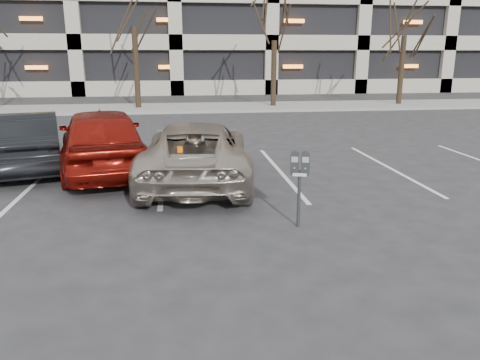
{
  "coord_description": "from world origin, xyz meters",
  "views": [
    {
      "loc": [
        -1.01,
        -8.47,
        2.77
      ],
      "look_at": [
        -0.12,
        -1.76,
        0.94
      ],
      "focal_mm": 35.0,
      "sensor_mm": 36.0,
      "label": 1
    }
  ],
  "objects": [
    {
      "name": "car_dark",
      "position": [
        -4.73,
        3.42,
        0.7
      ],
      "size": [
        2.51,
        4.5,
        1.4
      ],
      "primitive_type": "imported",
      "rotation": [
        0.0,
        0.0,
        3.4
      ],
      "color": "black",
      "rests_on": "ground"
    },
    {
      "name": "stall_lines",
      "position": [
        -1.4,
        2.3,
        0.01
      ],
      "size": [
        16.9,
        5.2,
        0.0
      ],
      "color": "silver",
      "rests_on": "ground"
    },
    {
      "name": "car_red",
      "position": [
        -2.82,
        2.81,
        0.8
      ],
      "size": [
        2.77,
        4.97,
        1.6
      ],
      "primitive_type": "imported",
      "rotation": [
        0.0,
        0.0,
        3.34
      ],
      "color": "maroon",
      "rests_on": "ground"
    },
    {
      "name": "sidewalk",
      "position": [
        0.0,
        16.0,
        0.06
      ],
      "size": [
        80.0,
        4.0,
        0.12
      ],
      "primitive_type": "cube",
      "color": "gray",
      "rests_on": "ground"
    },
    {
      "name": "parking_meter",
      "position": [
        0.9,
        -1.38,
        0.96
      ],
      "size": [
        0.34,
        0.2,
        1.25
      ],
      "rotation": [
        0.0,
        0.0,
        -0.28
      ],
      "color": "black",
      "rests_on": "ground"
    },
    {
      "name": "ground",
      "position": [
        0.0,
        0.0,
        0.0
      ],
      "size": [
        140.0,
        140.0,
        0.0
      ],
      "primitive_type": "plane",
      "color": "#28282B",
      "rests_on": "ground"
    },
    {
      "name": "suv_silver",
      "position": [
        -0.65,
        1.64,
        0.67
      ],
      "size": [
        2.62,
        5.02,
        1.35
      ],
      "rotation": [
        0.0,
        0.0,
        3.06
      ],
      "color": "#ACA193",
      "rests_on": "ground"
    }
  ]
}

